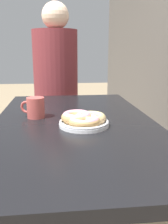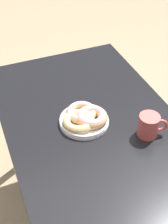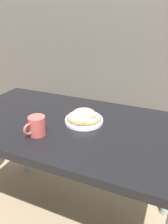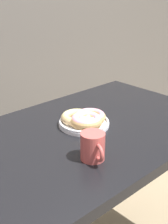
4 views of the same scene
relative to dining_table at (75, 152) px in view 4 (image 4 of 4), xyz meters
name	(u,v)px [view 4 (image 4 of 4)]	position (x,y,z in m)	size (l,w,h in m)	color
dining_table	(75,152)	(0.00, 0.00, 0.00)	(1.28, 0.71, 0.75)	black
donut_plate	(84,119)	(0.08, 0.03, 0.11)	(0.23, 0.24, 0.06)	white
coffee_mug	(93,146)	(-0.08, -0.18, 0.13)	(0.08, 0.12, 0.10)	#B74C47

